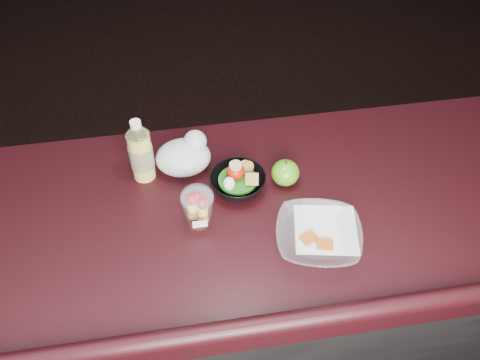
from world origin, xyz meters
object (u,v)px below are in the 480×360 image
(takeout_bowl, at_px, (318,237))
(fruit_cup, at_px, (198,206))
(lemonade_bottle, at_px, (141,154))
(green_apple, at_px, (285,173))
(snack_bowl, at_px, (237,181))

(takeout_bowl, bearing_deg, fruit_cup, 157.88)
(fruit_cup, xyz_separation_m, takeout_bowl, (0.29, -0.12, -0.04))
(lemonade_bottle, relative_size, green_apple, 2.45)
(snack_bowl, bearing_deg, takeout_bowl, -51.88)
(fruit_cup, distance_m, snack_bowl, 0.16)
(snack_bowl, bearing_deg, lemonade_bottle, 159.86)
(fruit_cup, height_order, green_apple, fruit_cup)
(lemonade_bottle, relative_size, takeout_bowl, 0.77)
(fruit_cup, distance_m, takeout_bowl, 0.31)
(snack_bowl, bearing_deg, green_apple, 1.78)
(snack_bowl, relative_size, takeout_bowl, 0.75)
(fruit_cup, relative_size, snack_bowl, 0.63)
(lemonade_bottle, bearing_deg, takeout_bowl, -36.26)
(green_apple, distance_m, takeout_bowl, 0.22)
(fruit_cup, xyz_separation_m, green_apple, (0.25, 0.10, -0.03))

